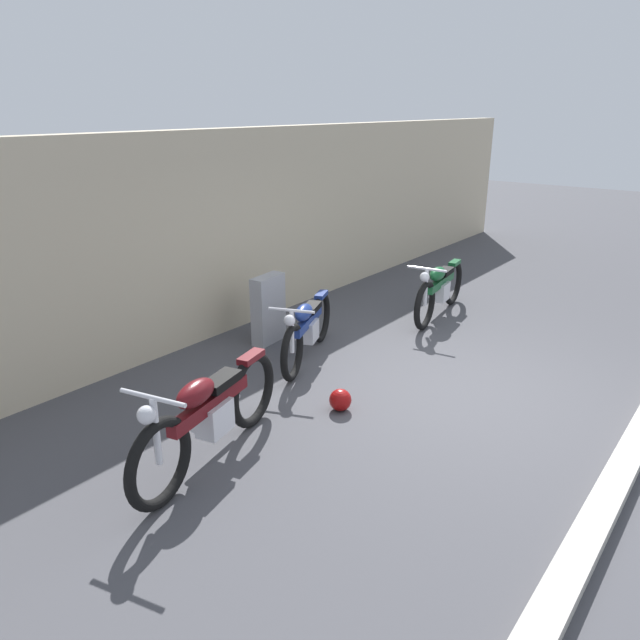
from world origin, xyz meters
name	(u,v)px	position (x,y,z in m)	size (l,w,h in m)	color
ground_plane	(463,394)	(0.00, 0.00, 0.00)	(40.00, 40.00, 0.00)	#47474C
building_wall	(227,232)	(0.00, 3.76, 1.41)	(18.00, 0.30, 2.83)	beige
curb_strip	(637,441)	(0.00, -1.81, 0.06)	(18.00, 0.24, 0.12)	#B7B2A8
stone_marker	(268,309)	(-0.16, 2.85, 0.47)	(0.54, 0.20, 0.95)	#9E9EA3
helmet	(340,400)	(-1.17, 0.89, 0.12)	(0.24, 0.24, 0.24)	maroon
motorcycle_maroon	(209,414)	(-2.69, 1.26, 0.48)	(2.20, 0.77, 1.00)	black
motorcycle_blue	(307,328)	(-0.31, 2.04, 0.43)	(1.88, 0.93, 0.90)	black
motorcycle_green	(440,289)	(2.25, 1.48, 0.45)	(2.07, 0.62, 0.93)	black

